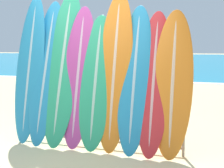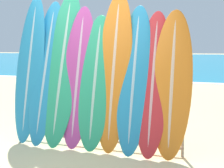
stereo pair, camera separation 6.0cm
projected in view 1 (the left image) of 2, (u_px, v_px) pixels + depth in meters
name	position (u px, v px, depth m)	size (l,w,h in m)	color
ground_plane	(69.00, 158.00, 4.36)	(160.00, 160.00, 0.00)	beige
ocean_water	(201.00, 59.00, 41.56)	(120.00, 60.00, 0.01)	teal
surfboard_rack	(96.00, 117.00, 4.80)	(2.71, 0.04, 0.88)	gray
surfboard_slot_0	(30.00, 68.00, 5.14)	(0.49, 0.62, 2.43)	teal
surfboard_slot_1	(46.00, 71.00, 5.06)	(0.52, 0.80, 2.34)	teal
surfboard_slot_2	(63.00, 67.00, 4.98)	(0.60, 0.83, 2.48)	#289E70
surfboard_slot_3	(79.00, 76.00, 4.85)	(0.53, 0.61, 2.21)	#B23D8E
surfboard_slot_4	(96.00, 81.00, 4.74)	(0.56, 0.62, 2.06)	#289E70
surfboard_slot_5	(115.00, 70.00, 4.67)	(0.54, 0.64, 2.41)	orange
surfboard_slot_6	(135.00, 78.00, 4.57)	(0.51, 0.71, 2.20)	teal
surfboard_slot_7	(154.00, 82.00, 4.48)	(0.49, 0.68, 2.10)	red
surfboard_slot_8	(173.00, 83.00, 4.38)	(0.56, 0.58, 2.10)	orange
person_near_water	(152.00, 65.00, 10.23)	(0.30, 0.25, 1.81)	beige
person_mid_beach	(145.00, 66.00, 11.71)	(0.25, 0.27, 1.58)	tan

